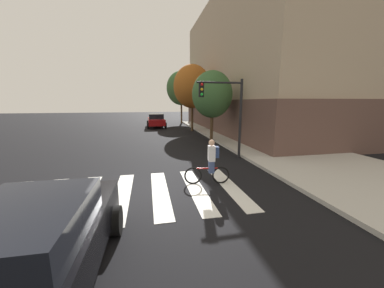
{
  "coord_description": "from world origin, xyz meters",
  "views": [
    {
      "loc": [
        0.44,
        -7.08,
        3.04
      ],
      "look_at": [
        2.27,
        1.79,
        1.28
      ],
      "focal_mm": 20.33,
      "sensor_mm": 36.0,
      "label": 1
    }
  ],
  "objects_px": {
    "fire_hydrant": "(236,134)",
    "sedan_mid": "(156,120)",
    "street_tree_mid": "(192,87)",
    "traffic_light_near": "(226,105)",
    "street_tree_far": "(181,88)",
    "sedan_near": "(32,251)",
    "street_tree_near": "(212,95)",
    "cyclist": "(210,162)"
  },
  "relations": [
    {
      "from": "street_tree_near",
      "to": "street_tree_far",
      "type": "height_order",
      "value": "street_tree_far"
    },
    {
      "from": "sedan_near",
      "to": "sedan_mid",
      "type": "relative_size",
      "value": 0.98
    },
    {
      "from": "sedan_mid",
      "to": "traffic_light_near",
      "type": "xyz_separation_m",
      "value": [
        2.99,
        -15.85,
        2.02
      ]
    },
    {
      "from": "cyclist",
      "to": "fire_hydrant",
      "type": "height_order",
      "value": "cyclist"
    },
    {
      "from": "sedan_mid",
      "to": "street_tree_far",
      "type": "height_order",
      "value": "street_tree_far"
    },
    {
      "from": "cyclist",
      "to": "traffic_light_near",
      "type": "height_order",
      "value": "traffic_light_near"
    },
    {
      "from": "sedan_near",
      "to": "cyclist",
      "type": "distance_m",
      "value": 5.76
    },
    {
      "from": "sedan_near",
      "to": "street_tree_near",
      "type": "xyz_separation_m",
      "value": [
        6.56,
        12.4,
        2.75
      ]
    },
    {
      "from": "sedan_near",
      "to": "sedan_mid",
      "type": "xyz_separation_m",
      "value": [
        2.84,
        23.34,
        0.02
      ]
    },
    {
      "from": "fire_hydrant",
      "to": "street_tree_mid",
      "type": "xyz_separation_m",
      "value": [
        -2.19,
        6.45,
        4.04
      ]
    },
    {
      "from": "fire_hydrant",
      "to": "street_tree_mid",
      "type": "bearing_deg",
      "value": 108.77
    },
    {
      "from": "cyclist",
      "to": "fire_hydrant",
      "type": "xyz_separation_m",
      "value": [
        4.59,
        8.53,
        -0.31
      ]
    },
    {
      "from": "sedan_near",
      "to": "street_tree_near",
      "type": "relative_size",
      "value": 0.88
    },
    {
      "from": "sedan_near",
      "to": "street_tree_near",
      "type": "bearing_deg",
      "value": 62.13
    },
    {
      "from": "sedan_near",
      "to": "cyclist",
      "type": "bearing_deg",
      "value": 45.53
    },
    {
      "from": "cyclist",
      "to": "traffic_light_near",
      "type": "distance_m",
      "value": 4.34
    },
    {
      "from": "cyclist",
      "to": "street_tree_mid",
      "type": "bearing_deg",
      "value": 80.92
    },
    {
      "from": "traffic_light_near",
      "to": "fire_hydrant",
      "type": "height_order",
      "value": "traffic_light_near"
    },
    {
      "from": "street_tree_near",
      "to": "sedan_near",
      "type": "bearing_deg",
      "value": -117.87
    },
    {
      "from": "fire_hydrant",
      "to": "sedan_mid",
      "type": "bearing_deg",
      "value": 118.37
    },
    {
      "from": "traffic_light_near",
      "to": "fire_hydrant",
      "type": "xyz_separation_m",
      "value": [
        2.79,
        5.15,
        -2.33
      ]
    },
    {
      "from": "traffic_light_near",
      "to": "street_tree_mid",
      "type": "xyz_separation_m",
      "value": [
        0.59,
        11.6,
        1.71
      ]
    },
    {
      "from": "street_tree_near",
      "to": "street_tree_mid",
      "type": "distance_m",
      "value": 6.78
    },
    {
      "from": "street_tree_near",
      "to": "street_tree_far",
      "type": "relative_size",
      "value": 0.73
    },
    {
      "from": "traffic_light_near",
      "to": "street_tree_far",
      "type": "relative_size",
      "value": 0.58
    },
    {
      "from": "sedan_mid",
      "to": "traffic_light_near",
      "type": "relative_size",
      "value": 1.12
    },
    {
      "from": "traffic_light_near",
      "to": "street_tree_near",
      "type": "distance_m",
      "value": 5.0
    },
    {
      "from": "street_tree_mid",
      "to": "fire_hydrant",
      "type": "bearing_deg",
      "value": -71.23
    },
    {
      "from": "cyclist",
      "to": "sedan_near",
      "type": "bearing_deg",
      "value": -134.47
    },
    {
      "from": "street_tree_mid",
      "to": "street_tree_far",
      "type": "xyz_separation_m",
      "value": [
        0.21,
        8.59,
        0.34
      ]
    },
    {
      "from": "sedan_mid",
      "to": "street_tree_near",
      "type": "height_order",
      "value": "street_tree_near"
    },
    {
      "from": "sedan_near",
      "to": "street_tree_far",
      "type": "distance_m",
      "value": 28.76
    },
    {
      "from": "street_tree_mid",
      "to": "traffic_light_near",
      "type": "bearing_deg",
      "value": -92.92
    },
    {
      "from": "traffic_light_near",
      "to": "cyclist",
      "type": "bearing_deg",
      "value": -118.03
    },
    {
      "from": "traffic_light_near",
      "to": "street_tree_far",
      "type": "distance_m",
      "value": 20.31
    },
    {
      "from": "street_tree_mid",
      "to": "street_tree_near",
      "type": "bearing_deg",
      "value": -88.92
    },
    {
      "from": "sedan_mid",
      "to": "street_tree_far",
      "type": "distance_m",
      "value": 7.06
    },
    {
      "from": "fire_hydrant",
      "to": "street_tree_mid",
      "type": "height_order",
      "value": "street_tree_mid"
    },
    {
      "from": "traffic_light_near",
      "to": "street_tree_far",
      "type": "height_order",
      "value": "street_tree_far"
    },
    {
      "from": "fire_hydrant",
      "to": "sedan_near",
      "type": "bearing_deg",
      "value": -124.29
    },
    {
      "from": "sedan_near",
      "to": "street_tree_far",
      "type": "bearing_deg",
      "value": 76.51
    },
    {
      "from": "sedan_mid",
      "to": "street_tree_near",
      "type": "relative_size",
      "value": 0.89
    }
  ]
}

